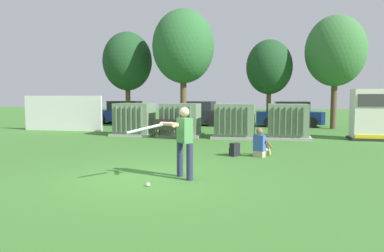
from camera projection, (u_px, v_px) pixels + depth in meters
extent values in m
plane|color=#3D752D|center=(149.00, 178.00, 8.98)|extent=(96.00, 96.00, 0.00)
cube|color=white|center=(63.00, 113.00, 20.92)|extent=(4.80, 0.12, 2.00)
cube|color=#9E9B93|center=(135.00, 134.00, 18.57)|extent=(2.10, 1.70, 0.12)
cube|color=slate|center=(134.00, 118.00, 18.50)|extent=(1.80, 1.40, 1.50)
cube|color=#5B7056|center=(116.00, 119.00, 17.89)|extent=(0.06, 0.12, 1.27)
cube|color=#5B7056|center=(121.00, 119.00, 17.84)|extent=(0.06, 0.12, 1.27)
cube|color=#5B7056|center=(126.00, 119.00, 17.78)|extent=(0.06, 0.12, 1.27)
cube|color=#5B7056|center=(131.00, 119.00, 17.73)|extent=(0.06, 0.12, 1.27)
cube|color=#5B7056|center=(136.00, 119.00, 17.68)|extent=(0.06, 0.12, 1.27)
cube|color=#5B7056|center=(141.00, 119.00, 17.63)|extent=(0.06, 0.12, 1.27)
cube|color=#9E9B93|center=(181.00, 135.00, 18.11)|extent=(2.10, 1.70, 0.12)
cube|color=slate|center=(181.00, 119.00, 18.04)|extent=(1.80, 1.40, 1.50)
cube|color=#5B7056|center=(164.00, 120.00, 17.43)|extent=(0.06, 0.12, 1.27)
cube|color=#5B7056|center=(169.00, 120.00, 17.38)|extent=(0.06, 0.12, 1.27)
cube|color=#5B7056|center=(174.00, 120.00, 17.33)|extent=(0.06, 0.12, 1.27)
cube|color=#5B7056|center=(179.00, 120.00, 17.28)|extent=(0.06, 0.12, 1.27)
cube|color=#5B7056|center=(185.00, 120.00, 17.22)|extent=(0.06, 0.12, 1.27)
cube|color=#5B7056|center=(190.00, 120.00, 17.17)|extent=(0.06, 0.12, 1.27)
cube|color=#9E9B93|center=(235.00, 137.00, 17.36)|extent=(2.10, 1.70, 0.12)
cube|color=slate|center=(235.00, 120.00, 17.29)|extent=(1.80, 1.40, 1.50)
cube|color=#5B7056|center=(220.00, 121.00, 16.68)|extent=(0.06, 0.12, 1.27)
cube|color=#5B7056|center=(225.00, 121.00, 16.63)|extent=(0.06, 0.12, 1.27)
cube|color=#5B7056|center=(231.00, 121.00, 16.58)|extent=(0.06, 0.12, 1.27)
cube|color=#5B7056|center=(236.00, 121.00, 16.53)|extent=(0.06, 0.12, 1.27)
cube|color=#5B7056|center=(242.00, 121.00, 16.47)|extent=(0.06, 0.12, 1.27)
cube|color=#5B7056|center=(248.00, 121.00, 16.42)|extent=(0.06, 0.12, 1.27)
cube|color=#9E9B93|center=(287.00, 137.00, 17.11)|extent=(2.10, 1.70, 0.12)
cube|color=slate|center=(288.00, 120.00, 17.05)|extent=(1.80, 1.40, 1.50)
cube|color=#5B7056|center=(274.00, 121.00, 16.44)|extent=(0.06, 0.12, 1.27)
cube|color=#5B7056|center=(280.00, 121.00, 16.38)|extent=(0.06, 0.12, 1.27)
cube|color=#5B7056|center=(286.00, 121.00, 16.33)|extent=(0.06, 0.12, 1.27)
cube|color=#5B7056|center=(291.00, 121.00, 16.28)|extent=(0.06, 0.12, 1.27)
cube|color=#5B7056|center=(297.00, 121.00, 16.23)|extent=(0.06, 0.12, 1.27)
cube|color=#5B7056|center=(303.00, 121.00, 16.17)|extent=(0.06, 0.12, 1.27)
cube|color=#262626|center=(367.00, 139.00, 16.73)|extent=(1.60, 1.40, 0.10)
cube|color=silver|center=(368.00, 113.00, 16.63)|extent=(1.40, 1.20, 2.20)
cube|color=#383838|center=(373.00, 100.00, 15.98)|extent=(1.19, 0.04, 0.55)
cube|color=yellow|center=(371.00, 137.00, 16.11)|extent=(1.33, 0.04, 0.16)
cube|color=#2D2823|center=(173.00, 129.00, 17.05)|extent=(1.84, 0.69, 0.05)
cube|color=#2D2823|center=(171.00, 124.00, 16.86)|extent=(1.78, 0.33, 0.44)
cylinder|color=#2D2823|center=(159.00, 133.00, 17.48)|extent=(0.06, 0.06, 0.42)
cylinder|color=#2D2823|center=(189.00, 135.00, 16.92)|extent=(0.06, 0.06, 0.42)
cylinder|color=#2D2823|center=(157.00, 134.00, 17.22)|extent=(0.06, 0.06, 0.42)
cylinder|color=#2D2823|center=(187.00, 135.00, 16.66)|extent=(0.06, 0.06, 0.42)
cylinder|color=#282D4C|center=(190.00, 162.00, 8.72)|extent=(0.16, 0.16, 0.88)
cylinder|color=#282D4C|center=(180.00, 159.00, 9.13)|extent=(0.16, 0.16, 0.88)
cube|color=#4C8C4C|center=(185.00, 130.00, 8.86)|extent=(0.45, 0.46, 0.60)
sphere|color=#DBAD89|center=(185.00, 112.00, 8.82)|extent=(0.23, 0.23, 0.23)
cylinder|color=#DBAD89|center=(173.00, 125.00, 8.58)|extent=(0.30, 0.53, 0.09)
cylinder|color=#DBAD89|center=(169.00, 124.00, 8.73)|extent=(0.52, 0.33, 0.09)
cylinder|color=#B2B2B7|center=(144.00, 129.00, 8.32)|extent=(0.67, 0.62, 0.21)
sphere|color=#B2B2B7|center=(161.00, 125.00, 8.53)|extent=(0.08, 0.08, 0.08)
sphere|color=white|center=(148.00, 184.00, 8.14)|extent=(0.09, 0.09, 0.09)
cube|color=tan|center=(259.00, 154.00, 12.05)|extent=(0.41, 0.36, 0.20)
cube|color=#3359B2|center=(259.00, 143.00, 12.02)|extent=(0.42, 0.35, 0.52)
sphere|color=brown|center=(260.00, 131.00, 11.99)|extent=(0.22, 0.22, 0.22)
cylinder|color=tan|center=(260.00, 149.00, 12.28)|extent=(0.31, 0.46, 0.13)
cylinder|color=tan|center=(263.00, 148.00, 12.46)|extent=(0.23, 0.32, 0.46)
cylinder|color=tan|center=(265.00, 150.00, 12.16)|extent=(0.31, 0.46, 0.13)
cylinder|color=tan|center=(268.00, 149.00, 12.34)|extent=(0.23, 0.32, 0.46)
cylinder|color=brown|center=(256.00, 143.00, 12.34)|extent=(0.25, 0.41, 0.32)
cylinder|color=brown|center=(269.00, 144.00, 12.06)|extent=(0.25, 0.41, 0.32)
cube|color=black|center=(235.00, 150.00, 12.20)|extent=(0.34, 0.38, 0.44)
cube|color=black|center=(232.00, 151.00, 12.30)|extent=(0.17, 0.22, 0.22)
cylinder|color=brown|center=(128.00, 106.00, 24.44)|extent=(0.32, 0.32, 2.63)
ellipsoid|color=#1E4723|center=(127.00, 61.00, 24.19)|extent=(3.24, 3.24, 3.84)
cylinder|color=brown|center=(183.00, 103.00, 22.86)|extent=(0.38, 0.38, 3.10)
ellipsoid|color=#2D6633|center=(183.00, 46.00, 22.57)|extent=(3.82, 3.82, 4.53)
cylinder|color=brown|center=(269.00, 109.00, 23.28)|extent=(0.29, 0.29, 2.34)
ellipsoid|color=#1E4723|center=(269.00, 67.00, 23.06)|extent=(2.88, 2.88, 3.42)
cylinder|color=brown|center=(334.00, 105.00, 22.06)|extent=(0.35, 0.35, 2.87)
ellipsoid|color=#387038|center=(335.00, 51.00, 21.79)|extent=(3.54, 3.54, 4.20)
cube|color=navy|center=(123.00, 116.00, 26.12)|extent=(4.26, 1.85, 0.80)
cube|color=#262B33|center=(125.00, 105.00, 26.04)|extent=(2.15, 1.63, 0.64)
cylinder|color=black|center=(101.00, 120.00, 25.54)|extent=(0.65, 0.24, 0.64)
cylinder|color=black|center=(110.00, 118.00, 27.20)|extent=(0.65, 0.24, 0.64)
cylinder|color=black|center=(137.00, 120.00, 25.09)|extent=(0.65, 0.24, 0.64)
cylinder|color=black|center=(144.00, 119.00, 26.76)|extent=(0.65, 0.24, 0.64)
cube|color=black|center=(196.00, 117.00, 24.83)|extent=(4.27, 1.88, 0.80)
cube|color=#262B33|center=(198.00, 106.00, 24.73)|extent=(2.17, 1.65, 0.64)
cylinder|color=black|center=(174.00, 121.00, 24.35)|extent=(0.65, 0.25, 0.64)
cylinder|color=black|center=(181.00, 119.00, 25.99)|extent=(0.65, 0.25, 0.64)
cylinder|color=black|center=(213.00, 122.00, 23.70)|extent=(0.65, 0.25, 0.64)
cylinder|color=black|center=(217.00, 120.00, 25.34)|extent=(0.65, 0.25, 0.64)
cube|color=navy|center=(289.00, 118.00, 23.78)|extent=(4.29, 1.95, 0.80)
cube|color=#262B33|center=(292.00, 106.00, 23.70)|extent=(2.19, 1.68, 0.64)
cylinder|color=black|center=(269.00, 122.00, 23.15)|extent=(0.65, 0.26, 0.64)
cylinder|color=black|center=(268.00, 120.00, 24.83)|extent=(0.65, 0.26, 0.64)
cylinder|color=black|center=(312.00, 123.00, 22.77)|extent=(0.65, 0.26, 0.64)
cylinder|color=black|center=(307.00, 121.00, 24.44)|extent=(0.65, 0.26, 0.64)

